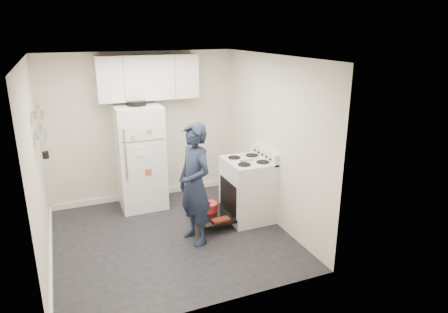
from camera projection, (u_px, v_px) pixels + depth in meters
name	position (u px, v px, depth m)	size (l,w,h in m)	color
room	(165.00, 156.00, 5.34)	(3.21, 3.21, 2.51)	black
electric_range	(247.00, 190.00, 6.15)	(0.66, 0.76, 1.10)	silver
open_oven_door	(211.00, 212.00, 6.06)	(0.55, 0.72, 0.21)	black
refrigerator	(140.00, 157.00, 6.48)	(0.72, 0.74, 1.77)	white
upper_cabinets	(148.00, 77.00, 6.35)	(1.60, 0.33, 0.70)	silver
wall_shelf_rack	(39.00, 125.00, 5.06)	(0.14, 0.60, 0.61)	#B2B2B7
person	(195.00, 184.00, 5.36)	(0.62, 0.40, 1.69)	#192238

